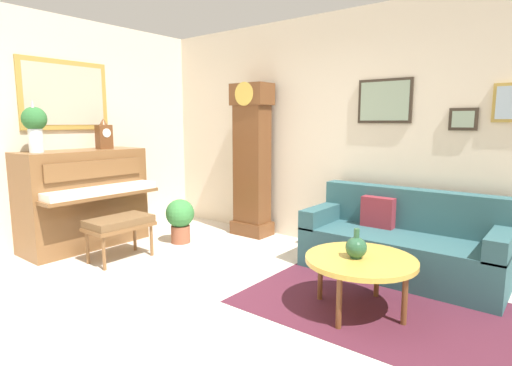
% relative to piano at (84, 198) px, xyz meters
% --- Properties ---
extents(ground_plane, '(6.40, 6.00, 0.10)m').
position_rel_piano_xyz_m(ground_plane, '(2.23, -0.44, -0.65)').
color(ground_plane, beige).
extents(wall_left, '(0.13, 4.90, 2.80)m').
position_rel_piano_xyz_m(wall_left, '(-0.37, -0.43, 0.81)').
color(wall_left, beige).
rests_on(wall_left, ground_plane).
extents(wall_back, '(5.30, 0.13, 2.80)m').
position_rel_piano_xyz_m(wall_back, '(2.25, 1.96, 0.80)').
color(wall_back, beige).
rests_on(wall_back, ground_plane).
extents(area_rug, '(2.10, 1.50, 0.01)m').
position_rel_piano_xyz_m(area_rug, '(3.46, 0.60, -0.60)').
color(area_rug, '#4C1E2D').
rests_on(area_rug, ground_plane).
extents(piano, '(0.87, 1.44, 1.19)m').
position_rel_piano_xyz_m(piano, '(0.00, 0.00, 0.00)').
color(piano, brown).
rests_on(piano, ground_plane).
extents(piano_bench, '(0.42, 0.70, 0.48)m').
position_rel_piano_xyz_m(piano_bench, '(0.79, -0.04, -0.20)').
color(piano_bench, brown).
rests_on(piano_bench, ground_plane).
extents(grandfather_clock, '(0.52, 0.34, 2.03)m').
position_rel_piano_xyz_m(grandfather_clock, '(1.28, 1.68, 0.36)').
color(grandfather_clock, brown).
rests_on(grandfather_clock, ground_plane).
extents(couch, '(1.90, 0.80, 0.84)m').
position_rel_piano_xyz_m(couch, '(3.39, 1.48, -0.29)').
color(couch, '#2D565B').
rests_on(couch, ground_plane).
extents(coffee_table, '(0.88, 0.88, 0.45)m').
position_rel_piano_xyz_m(coffee_table, '(3.41, 0.42, -0.18)').
color(coffee_table, gold).
rests_on(coffee_table, ground_plane).
extents(mantel_clock, '(0.13, 0.18, 0.38)m').
position_rel_piano_xyz_m(mantel_clock, '(0.00, 0.31, 0.76)').
color(mantel_clock, brown).
rests_on(mantel_clock, piano).
extents(flower_vase, '(0.26, 0.26, 0.58)m').
position_rel_piano_xyz_m(flower_vase, '(0.00, -0.52, 0.90)').
color(flower_vase, silver).
rests_on(flower_vase, piano).
extents(green_jug, '(0.17, 0.17, 0.24)m').
position_rel_piano_xyz_m(green_jug, '(3.38, 0.39, -0.06)').
color(green_jug, '#234C33').
rests_on(green_jug, coffee_table).
extents(potted_plant, '(0.36, 0.36, 0.56)m').
position_rel_piano_xyz_m(potted_plant, '(0.81, 0.81, -0.28)').
color(potted_plant, '#935138').
rests_on(potted_plant, ground_plane).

